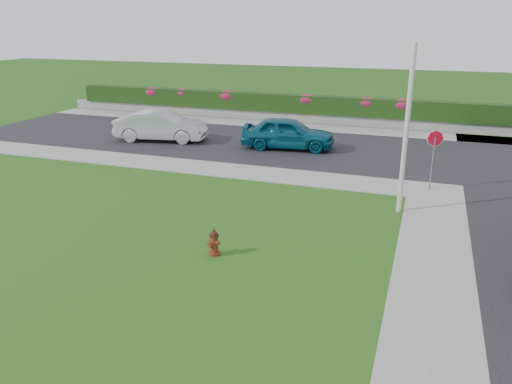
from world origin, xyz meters
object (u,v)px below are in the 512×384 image
at_px(sedan_silver, 161,126).
at_px(fire_hydrant, 214,243).
at_px(sedan_teal, 288,133).
at_px(utility_pole, 406,132).
at_px(stop_sign, 434,146).

bearing_deg(sedan_silver, fire_hydrant, -155.96).
distance_m(fire_hydrant, sedan_teal, 12.24).
distance_m(sedan_teal, sedan_silver, 6.83).
distance_m(sedan_silver, utility_pole, 14.42).
bearing_deg(fire_hydrant, sedan_silver, 148.00).
height_order(sedan_teal, stop_sign, stop_sign).
xyz_separation_m(sedan_teal, sedan_silver, (-6.80, -0.55, 0.01)).
height_order(sedan_silver, stop_sign, stop_sign).
distance_m(sedan_silver, stop_sign, 14.19).
bearing_deg(stop_sign, sedan_silver, 168.32).
relative_size(sedan_teal, sedan_silver, 0.95).
bearing_deg(sedan_silver, utility_pole, -128.40).
height_order(fire_hydrant, stop_sign, stop_sign).
bearing_deg(sedan_silver, stop_sign, -116.72).
xyz_separation_m(fire_hydrant, sedan_silver, (-8.17, 11.60, 0.47)).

